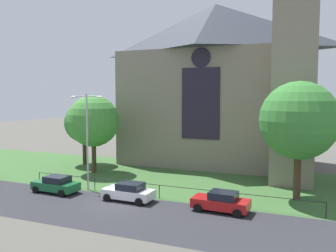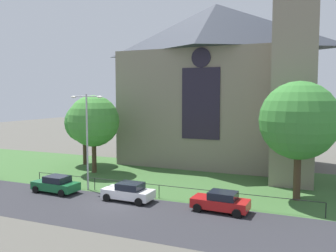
{
  "view_description": "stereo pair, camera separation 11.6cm",
  "coord_description": "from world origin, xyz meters",
  "px_view_note": "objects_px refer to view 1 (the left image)",
  "views": [
    {
      "loc": [
        14.38,
        -24.32,
        8.58
      ],
      "look_at": [
        0.99,
        8.0,
        5.6
      ],
      "focal_mm": 38.09,
      "sensor_mm": 36.0,
      "label": 1
    },
    {
      "loc": [
        14.48,
        -24.27,
        8.58
      ],
      "look_at": [
        0.99,
        8.0,
        5.6
      ],
      "focal_mm": 38.09,
      "sensor_mm": 36.0,
      "label": 2
    }
  ],
  "objects_px": {
    "parked_car_green": "(56,184)",
    "church_building": "(220,82)",
    "tree_left_near": "(93,121)",
    "tree_right_near": "(299,121)",
    "tree_left_far": "(85,123)",
    "streetlamp_near": "(87,130)",
    "parked_car_red": "(221,202)",
    "parked_car_white": "(129,192)"
  },
  "relations": [
    {
      "from": "tree_right_near",
      "to": "streetlamp_near",
      "type": "xyz_separation_m",
      "value": [
        -17.77,
        -4.0,
        -1.06
      ]
    },
    {
      "from": "church_building",
      "to": "tree_left_near",
      "type": "distance_m",
      "value": 16.27
    },
    {
      "from": "church_building",
      "to": "streetlamp_near",
      "type": "relative_size",
      "value": 2.98
    },
    {
      "from": "tree_right_near",
      "to": "parked_car_red",
      "type": "height_order",
      "value": "tree_right_near"
    },
    {
      "from": "tree_left_far",
      "to": "church_building",
      "type": "bearing_deg",
      "value": 24.19
    },
    {
      "from": "church_building",
      "to": "parked_car_white",
      "type": "relative_size",
      "value": 6.13
    },
    {
      "from": "streetlamp_near",
      "to": "parked_car_white",
      "type": "relative_size",
      "value": 2.06
    },
    {
      "from": "tree_right_near",
      "to": "parked_car_white",
      "type": "distance_m",
      "value": 15.02
    },
    {
      "from": "church_building",
      "to": "tree_right_near",
      "type": "relative_size",
      "value": 2.66
    },
    {
      "from": "church_building",
      "to": "tree_left_far",
      "type": "relative_size",
      "value": 3.35
    },
    {
      "from": "streetlamp_near",
      "to": "parked_car_red",
      "type": "distance_m",
      "value": 13.67
    },
    {
      "from": "streetlamp_near",
      "to": "parked_car_green",
      "type": "relative_size",
      "value": 2.04
    },
    {
      "from": "church_building",
      "to": "parked_car_red",
      "type": "xyz_separation_m",
      "value": [
        4.9,
        -18.3,
        -9.53
      ]
    },
    {
      "from": "tree_left_far",
      "to": "streetlamp_near",
      "type": "bearing_deg",
      "value": -53.32
    },
    {
      "from": "tree_right_near",
      "to": "tree_left_near",
      "type": "distance_m",
      "value": 21.66
    },
    {
      "from": "tree_left_far",
      "to": "streetlamp_near",
      "type": "distance_m",
      "value": 12.57
    },
    {
      "from": "church_building",
      "to": "tree_left_far",
      "type": "distance_m",
      "value": 17.57
    },
    {
      "from": "tree_left_near",
      "to": "church_building",
      "type": "bearing_deg",
      "value": 42.21
    },
    {
      "from": "church_building",
      "to": "parked_car_red",
      "type": "distance_m",
      "value": 21.2
    },
    {
      "from": "tree_left_far",
      "to": "tree_right_near",
      "type": "xyz_separation_m",
      "value": [
        25.28,
        -6.07,
        1.34
      ]
    },
    {
      "from": "church_building",
      "to": "streetlamp_near",
      "type": "height_order",
      "value": "church_building"
    },
    {
      "from": "tree_left_far",
      "to": "tree_right_near",
      "type": "relative_size",
      "value": 0.79
    },
    {
      "from": "tree_right_near",
      "to": "tree_left_near",
      "type": "xyz_separation_m",
      "value": [
        -21.51,
        2.47,
        -0.79
      ]
    },
    {
      "from": "streetlamp_near",
      "to": "parked_car_white",
      "type": "xyz_separation_m",
      "value": [
        5.1,
        -1.58,
        -4.76
      ]
    },
    {
      "from": "church_building",
      "to": "tree_left_far",
      "type": "xyz_separation_m",
      "value": [
        -15.35,
        -6.9,
        -5.05
      ]
    },
    {
      "from": "church_building",
      "to": "streetlamp_near",
      "type": "xyz_separation_m",
      "value": [
        -7.85,
        -16.97,
        -4.77
      ]
    },
    {
      "from": "tree_left_near",
      "to": "parked_car_green",
      "type": "relative_size",
      "value": 2.02
    },
    {
      "from": "parked_car_green",
      "to": "parked_car_white",
      "type": "bearing_deg",
      "value": -174.97
    },
    {
      "from": "parked_car_white",
      "to": "streetlamp_near",
      "type": "bearing_deg",
      "value": -15.91
    },
    {
      "from": "tree_left_near",
      "to": "parked_car_green",
      "type": "height_order",
      "value": "tree_left_near"
    },
    {
      "from": "parked_car_green",
      "to": "church_building",
      "type": "bearing_deg",
      "value": -115.15
    },
    {
      "from": "parked_car_green",
      "to": "streetlamp_near",
      "type": "bearing_deg",
      "value": -135.04
    },
    {
      "from": "parked_car_green",
      "to": "tree_left_near",
      "type": "bearing_deg",
      "value": -76.13
    },
    {
      "from": "parked_car_white",
      "to": "tree_left_far",
      "type": "bearing_deg",
      "value": -41.45
    },
    {
      "from": "church_building",
      "to": "tree_left_far",
      "type": "bearing_deg",
      "value": -155.81
    },
    {
      "from": "church_building",
      "to": "tree_left_far",
      "type": "height_order",
      "value": "church_building"
    },
    {
      "from": "streetlamp_near",
      "to": "parked_car_white",
      "type": "height_order",
      "value": "streetlamp_near"
    },
    {
      "from": "tree_right_near",
      "to": "tree_left_far",
      "type": "bearing_deg",
      "value": 166.49
    },
    {
      "from": "tree_left_near",
      "to": "streetlamp_near",
      "type": "height_order",
      "value": "streetlamp_near"
    },
    {
      "from": "tree_left_far",
      "to": "parked_car_red",
      "type": "xyz_separation_m",
      "value": [
        20.25,
        -11.4,
        -4.48
      ]
    },
    {
      "from": "tree_left_near",
      "to": "streetlamp_near",
      "type": "distance_m",
      "value": 7.47
    },
    {
      "from": "church_building",
      "to": "parked_car_white",
      "type": "bearing_deg",
      "value": -98.43
    }
  ]
}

